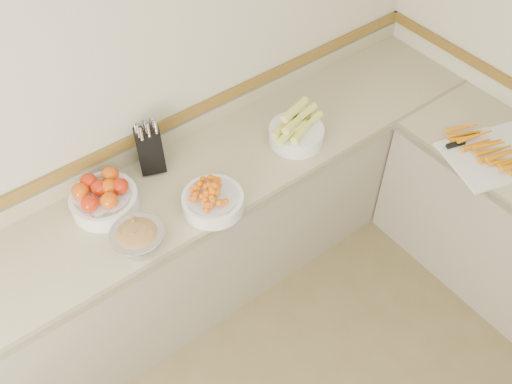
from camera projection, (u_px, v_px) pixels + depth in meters
back_wall at (117, 104)px, 2.75m from camera, size 4.00×0.00×4.00m
counter_back at (172, 250)px, 3.21m from camera, size 4.00×0.65×1.08m
knife_block at (150, 149)px, 2.93m from camera, size 0.18×0.19×0.31m
tomato_bowl at (103, 197)px, 2.78m from camera, size 0.33×0.33×0.16m
cherry_tomato_bowl at (213, 200)px, 2.79m from camera, size 0.31×0.31×0.17m
corn_bowl at (296, 131)px, 3.10m from camera, size 0.34×0.30×0.22m
rhubarb_bowl at (138, 239)px, 2.61m from camera, size 0.26×0.26×0.14m
cutting_board at (492, 152)px, 3.06m from camera, size 0.60×0.54×0.07m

